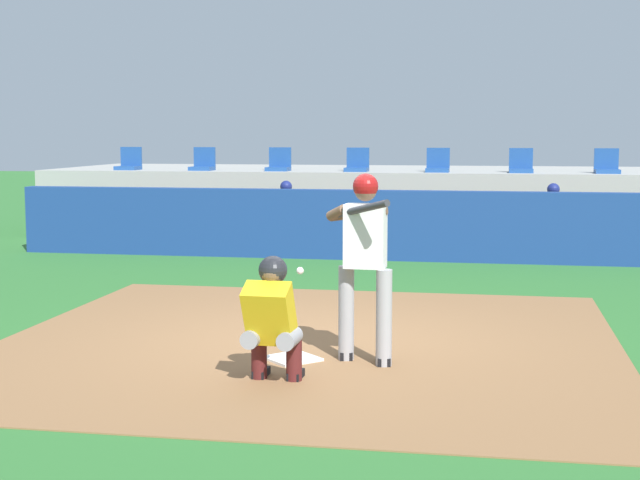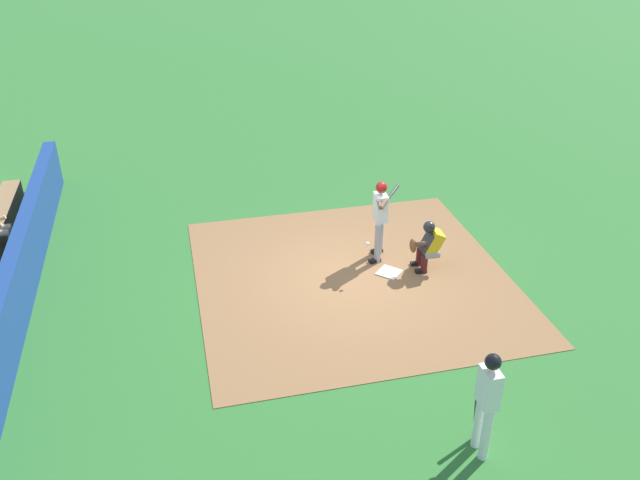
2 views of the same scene
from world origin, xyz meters
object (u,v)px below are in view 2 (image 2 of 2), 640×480
object	(u,v)px
catcher_crouched	(427,244)
on_deck_batter	(487,398)
home_plate	(389,272)
batter_at_plate	(380,215)

from	to	relation	value
catcher_crouched	on_deck_batter	size ratio (longest dim) A/B	0.95
on_deck_batter	home_plate	bearing A→B (deg)	-3.42
batter_at_plate	on_deck_batter	world-z (taller)	batter_at_plate
home_plate	on_deck_batter	size ratio (longest dim) A/B	0.25
on_deck_batter	catcher_crouched	bearing A→B (deg)	-12.63
catcher_crouched	on_deck_batter	world-z (taller)	on_deck_batter
home_plate	on_deck_batter	world-z (taller)	on_deck_batter
home_plate	catcher_crouched	bearing A→B (deg)	-89.87
batter_at_plate	on_deck_batter	xyz separation A→B (m)	(-5.65, 0.28, -0.02)
home_plate	batter_at_plate	distance (m)	1.23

